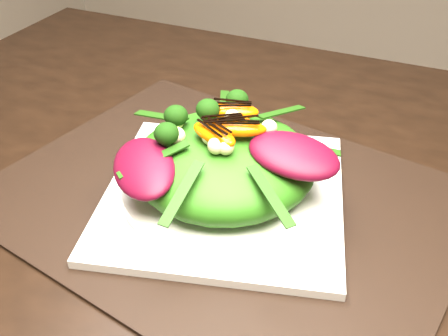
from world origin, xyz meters
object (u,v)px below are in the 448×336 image
at_px(salad_bowl, 224,185).
at_px(lettuce_mound, 224,162).
at_px(dining_table, 399,243).
at_px(placemat, 224,199).
at_px(orange_segment, 226,117).
at_px(plate_base, 224,194).

bearing_deg(salad_bowl, lettuce_mound, 0.00).
xyz_separation_m(dining_table, lettuce_mound, (-0.20, -0.03, 0.08)).
xyz_separation_m(placemat, orange_segment, (-0.01, 0.03, 0.09)).
distance_m(dining_table, plate_base, 0.21).
bearing_deg(lettuce_mound, placemat, -90.00).
distance_m(dining_table, placemat, 0.21).
distance_m(plate_base, lettuce_mound, 0.05).
height_order(plate_base, salad_bowl, salad_bowl).
height_order(placemat, plate_base, plate_base).
distance_m(salad_bowl, lettuce_mound, 0.03).
height_order(dining_table, orange_segment, dining_table).
bearing_deg(salad_bowl, dining_table, 9.32).
relative_size(dining_table, salad_bowl, 6.79).
distance_m(placemat, salad_bowl, 0.02).
xyz_separation_m(dining_table, plate_base, (-0.20, -0.03, 0.03)).
xyz_separation_m(placemat, lettuce_mound, (0.00, 0.00, 0.05)).
distance_m(placemat, orange_segment, 0.10).
height_order(dining_table, placemat, dining_table).
bearing_deg(plate_base, salad_bowl, 0.00).
distance_m(lettuce_mound, orange_segment, 0.05).
relative_size(placemat, salad_bowl, 2.23).
bearing_deg(orange_segment, dining_table, 1.29).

